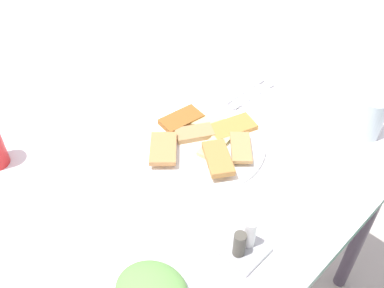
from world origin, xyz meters
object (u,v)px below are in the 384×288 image
object	(u,v)px
paper_napkin	(249,94)
condiment_caddy	(244,244)
dining_table	(184,178)
fork	(244,90)
pide_platter	(204,142)
drinking_glass	(370,117)
spoon	(253,96)

from	to	relation	value
paper_napkin	condiment_caddy	distance (m)	0.55
dining_table	condiment_caddy	bearing A→B (deg)	69.32
dining_table	fork	size ratio (longest dim) A/B	5.87
dining_table	fork	distance (m)	0.34
pide_platter	drinking_glass	bearing A→B (deg)	140.93
drinking_glass	condiment_caddy	bearing A→B (deg)	0.70
drinking_glass	condiment_caddy	distance (m)	0.52
dining_table	pide_platter	world-z (taller)	pide_platter
fork	condiment_caddy	size ratio (longest dim) A/B	1.87
condiment_caddy	spoon	bearing A→B (deg)	-143.18
spoon	condiment_caddy	distance (m)	0.54
dining_table	spoon	world-z (taller)	spoon
pide_platter	fork	xyz separation A→B (m)	(-0.26, -0.08, -0.01)
pide_platter	condiment_caddy	xyz separation A→B (m)	(0.18, 0.28, 0.01)
paper_napkin	spoon	bearing A→B (deg)	90.00
pide_platter	condiment_caddy	bearing A→B (deg)	58.10
condiment_caddy	drinking_glass	bearing A→B (deg)	-179.30
drinking_glass	paper_napkin	xyz separation A→B (m)	(0.08, -0.34, -0.06)
pide_platter	fork	bearing A→B (deg)	-163.31
pide_platter	drinking_glass	world-z (taller)	drinking_glass
drinking_glass	spoon	bearing A→B (deg)	-75.16
drinking_glass	paper_napkin	size ratio (longest dim) A/B	0.95
spoon	condiment_caddy	world-z (taller)	condiment_caddy
fork	spoon	bearing A→B (deg)	91.17
drinking_glass	spoon	distance (m)	0.33
spoon	pide_platter	bearing A→B (deg)	11.72
drinking_glass	fork	size ratio (longest dim) A/B	0.70
drinking_glass	fork	world-z (taller)	drinking_glass
paper_napkin	dining_table	bearing A→B (deg)	8.93
spoon	condiment_caddy	size ratio (longest dim) A/B	1.97
dining_table	paper_napkin	distance (m)	0.34
dining_table	drinking_glass	distance (m)	0.52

